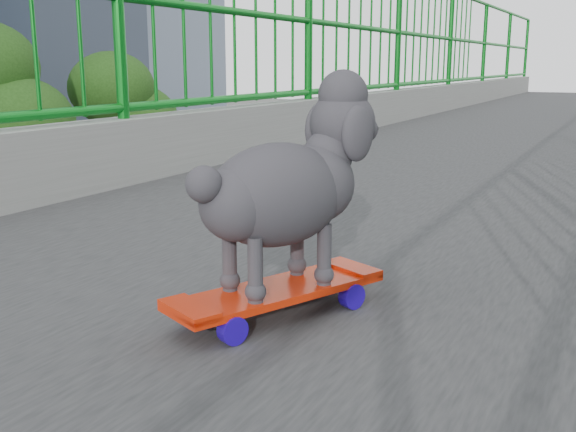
{
  "coord_description": "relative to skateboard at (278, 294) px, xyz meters",
  "views": [
    {
      "loc": [
        0.77,
        -2.48,
        7.55
      ],
      "look_at": [
        0.09,
        -1.18,
        7.22
      ],
      "focal_mm": 42.0,
      "sensor_mm": 36.0,
      "label": 1
    }
  ],
  "objects": [
    {
      "name": "poodle",
      "position": [
        0.01,
        0.02,
        0.25
      ],
      "size": [
        0.33,
        0.48,
        0.43
      ],
      "rotation": [
        0.0,
        0.0,
        -0.42
      ],
      "color": "#28262A",
      "rests_on": "skateboard"
    },
    {
      "name": "skateboard",
      "position": [
        0.0,
        0.0,
        0.0
      ],
      "size": [
        0.35,
        0.53,
        0.07
      ],
      "rotation": [
        0.0,
        0.0,
        -0.42
      ],
      "color": "red",
      "rests_on": "footbridge"
    },
    {
      "name": "car_3",
      "position": [
        -15.69,
        15.71,
        -6.35
      ],
      "size": [
        1.97,
        4.85,
        1.41
      ],
      "primitive_type": "imported",
      "rotation": [
        0.0,
        0.0,
        3.14
      ],
      "color": "black",
      "rests_on": "ground"
    },
    {
      "name": "railing",
      "position": [
        -0.09,
        1.23,
        0.16
      ],
      "size": [
        3.0,
        24.0,
        1.42
      ],
      "color": "gray",
      "rests_on": "footbridge"
    }
  ]
}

